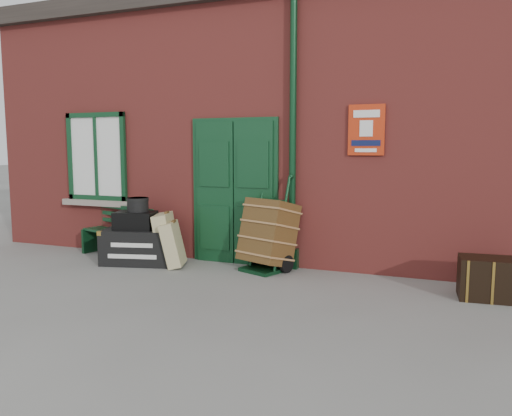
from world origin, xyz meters
The scene contains 10 objects.
ground centered at (0.00, 0.00, 0.00)m, with size 80.00×80.00×0.00m, color gray.
station_building centered at (0.00, 3.49, 2.16)m, with size 10.30×4.30×4.36m.
bench centered at (-2.28, 1.21, 0.43)m, with size 1.46×0.81×0.86m.
houdini_trunk centered at (-1.68, 0.88, 0.27)m, with size 1.09×0.60×0.54m, color black.
strongbox centered at (-1.73, 0.88, 0.68)m, with size 0.60×0.44×0.27m, color black.
hatbox centered at (-1.70, 0.91, 0.92)m, with size 0.33×0.33×0.22m, color black.
suitcase_back centered at (-1.26, 0.99, 0.40)m, with size 0.22×0.56×0.78m, color tan.
suitcase_front centered at (-1.08, 0.89, 0.35)m, with size 0.20×0.50×0.67m, color tan.
porter_trolley centered at (0.35, 1.23, 0.54)m, with size 0.89×0.92×1.40m.
dark_trunk centered at (3.31, 0.84, 0.25)m, with size 0.70×0.45×0.50m, color black.
Camera 1 is at (2.82, -5.59, 1.81)m, focal length 35.00 mm.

